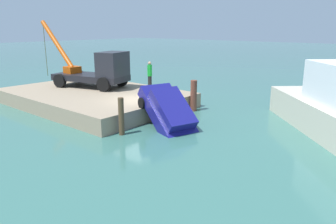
# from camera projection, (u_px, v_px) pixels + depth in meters

# --- Properties ---
(ground) EXTENTS (200.00, 200.00, 0.00)m
(ground) POSITION_uv_depth(u_px,v_px,m) (138.00, 115.00, 20.42)
(ground) COLOR #386B60
(dock) EXTENTS (12.41, 8.51, 0.95)m
(dock) POSITION_uv_depth(u_px,v_px,m) (94.00, 97.00, 23.08)
(dock) COLOR gray
(dock) RESTS_ON ground
(crane_truck) EXTENTS (9.28, 3.83, 4.89)m
(crane_truck) POSITION_uv_depth(u_px,v_px,m) (97.00, 70.00, 23.97)
(crane_truck) COLOR black
(crane_truck) RESTS_ON dock
(dock_worker) EXTENTS (0.34, 0.34, 1.90)m
(dock_worker) POSITION_uv_depth(u_px,v_px,m) (150.00, 74.00, 24.16)
(dock_worker) COLOR black
(dock_worker) RESTS_ON dock
(salvaged_car) EXTENTS (4.53, 3.14, 3.33)m
(salvaged_car) POSITION_uv_depth(u_px,v_px,m) (172.00, 116.00, 17.44)
(salvaged_car) COLOR navy
(salvaged_car) RESTS_ON ground
(piling_near) EXTENTS (0.29, 0.29, 1.92)m
(piling_near) POSITION_uv_depth(u_px,v_px,m) (121.00, 116.00, 16.41)
(piling_near) COLOR brown
(piling_near) RESTS_ON ground
(piling_mid) EXTENTS (0.31, 0.31, 1.48)m
(piling_mid) POSITION_uv_depth(u_px,v_px,m) (156.00, 111.00, 18.39)
(piling_mid) COLOR brown
(piling_mid) RESTS_ON ground
(piling_far) EXTENTS (0.44, 0.44, 1.88)m
(piling_far) POSITION_uv_depth(u_px,v_px,m) (173.00, 102.00, 19.59)
(piling_far) COLOR #4D3E21
(piling_far) RESTS_ON ground
(piling_end) EXTENTS (0.41, 0.41, 2.02)m
(piling_end) POSITION_uv_depth(u_px,v_px,m) (194.00, 96.00, 21.10)
(piling_end) COLOR brown
(piling_end) RESTS_ON ground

